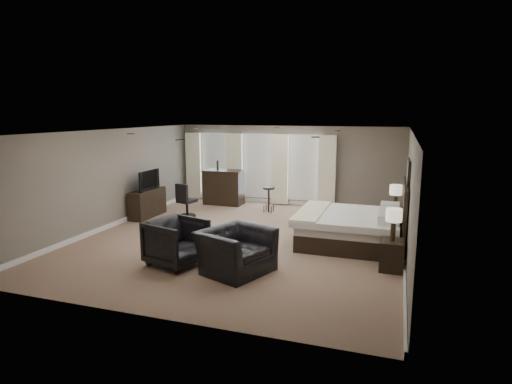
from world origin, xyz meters
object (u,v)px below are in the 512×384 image
(bed, at_px, (354,213))
(armchair_far, at_px, (176,240))
(bar_stool_left, at_px, (211,192))
(desk_chair, at_px, (187,200))
(nightstand_far, at_px, (394,220))
(bar_counter, at_px, (224,187))
(bar_stool_right, at_px, (269,200))
(lamp_near, at_px, (393,225))
(nightstand_near, at_px, (392,255))
(tv, at_px, (147,188))
(dresser, at_px, (147,203))
(armchair_near, at_px, (236,243))
(lamp_far, at_px, (395,197))

(bed, relative_size, armchair_far, 2.29)
(bar_stool_left, relative_size, desk_chair, 0.79)
(nightstand_far, height_order, desk_chair, desk_chair)
(bar_counter, distance_m, bar_stool_left, 0.47)
(bar_stool_right, bearing_deg, armchair_far, -94.65)
(lamp_near, relative_size, desk_chair, 0.63)
(nightstand_near, xyz_separation_m, bar_stool_right, (-3.71, 3.96, 0.09))
(tv, xyz_separation_m, desk_chair, (1.11, 0.36, -0.37))
(armchair_far, distance_m, bar_stool_right, 5.05)
(dresser, height_order, tv, tv)
(armchair_near, height_order, bar_stool_right, armchair_near)
(tv, height_order, armchair_far, armchair_far)
(bed, distance_m, desk_chair, 5.06)
(nightstand_far, bearing_deg, tv, -174.67)
(lamp_far, relative_size, bar_counter, 0.48)
(bar_counter, bearing_deg, nightstand_far, -17.10)
(bar_counter, bearing_deg, lamp_near, -39.99)
(lamp_far, distance_m, armchair_far, 5.73)
(dresser, relative_size, bar_stool_left, 1.75)
(nightstand_far, relative_size, lamp_near, 0.90)
(bed, xyz_separation_m, lamp_far, (0.89, 1.45, 0.15))
(bed, relative_size, lamp_near, 3.71)
(lamp_far, relative_size, tv, 0.64)
(bar_stool_right, bearing_deg, lamp_far, -16.01)
(bed, bearing_deg, lamp_far, 58.46)
(bed, distance_m, armchair_near, 3.18)
(lamp_far, bearing_deg, dresser, -174.67)
(bar_stool_right, bearing_deg, desk_chair, -147.42)
(bar_stool_right, bearing_deg, nightstand_far, -16.01)
(dresser, relative_size, bar_counter, 1.04)
(lamp_near, relative_size, dresser, 0.46)
(tv, bearing_deg, nightstand_far, -84.67)
(armchair_far, bearing_deg, bar_stool_left, 33.35)
(nightstand_far, xyz_separation_m, tv, (-6.92, -0.65, 0.58))
(lamp_far, relative_size, bar_stool_right, 0.83)
(bed, relative_size, tv, 2.34)
(dresser, xyz_separation_m, bar_stool_left, (1.05, 2.22, -0.01))
(nightstand_near, distance_m, desk_chair, 6.38)
(dresser, xyz_separation_m, bar_counter, (1.46, 2.32, 0.18))
(nightstand_near, distance_m, bar_stool_right, 5.43)
(nightstand_far, relative_size, armchair_far, 0.56)
(lamp_far, height_order, bar_counter, lamp_far)
(nightstand_near, bearing_deg, nightstand_far, 90.00)
(bar_counter, bearing_deg, lamp_far, -17.10)
(lamp_near, distance_m, dresser, 7.30)
(nightstand_near, height_order, bar_stool_right, bar_stool_right)
(armchair_near, height_order, armchair_far, armchair_near)
(bed, xyz_separation_m, desk_chair, (-4.92, 1.17, -0.24))
(nightstand_near, xyz_separation_m, lamp_near, (0.00, 0.00, 0.61))
(dresser, bearing_deg, bar_counter, 57.86)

